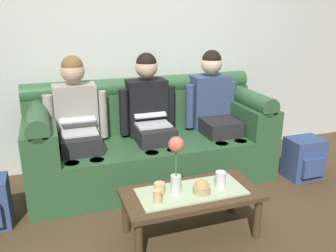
{
  "coord_description": "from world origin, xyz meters",
  "views": [
    {
      "loc": [
        -0.91,
        -1.99,
        1.61
      ],
      "look_at": [
        0.11,
        0.95,
        0.59
      ],
      "focal_mm": 38.34,
      "sensor_mm": 36.0,
      "label": 1
    }
  ],
  "objects_px": {
    "couch": "(150,142)",
    "cup_near_left": "(157,196)",
    "cup_near_right": "(220,179)",
    "flower_vase": "(176,159)",
    "cup_far_center": "(159,188)",
    "snack_bowl": "(202,188)",
    "person_left": "(77,120)",
    "person_middle": "(150,113)",
    "backpack_right": "(304,159)",
    "person_right": "(214,107)",
    "coffee_table": "(191,198)"
  },
  "relations": [
    {
      "from": "cup_near_left",
      "to": "cup_near_right",
      "type": "relative_size",
      "value": 0.77
    },
    {
      "from": "flower_vase",
      "to": "snack_bowl",
      "type": "distance_m",
      "value": 0.29
    },
    {
      "from": "flower_vase",
      "to": "backpack_right",
      "type": "distance_m",
      "value": 1.68
    },
    {
      "from": "snack_bowl",
      "to": "flower_vase",
      "type": "bearing_deg",
      "value": 163.04
    },
    {
      "from": "couch",
      "to": "backpack_right",
      "type": "relative_size",
      "value": 5.61
    },
    {
      "from": "person_left",
      "to": "flower_vase",
      "type": "bearing_deg",
      "value": -61.55
    },
    {
      "from": "snack_bowl",
      "to": "cup_near_left",
      "type": "distance_m",
      "value": 0.34
    },
    {
      "from": "person_right",
      "to": "cup_far_center",
      "type": "height_order",
      "value": "person_right"
    },
    {
      "from": "snack_bowl",
      "to": "coffee_table",
      "type": "bearing_deg",
      "value": 140.46
    },
    {
      "from": "cup_far_center",
      "to": "backpack_right",
      "type": "xyz_separation_m",
      "value": [
        1.66,
        0.49,
        -0.21
      ]
    },
    {
      "from": "person_left",
      "to": "cup_near_left",
      "type": "relative_size",
      "value": 13.32
    },
    {
      "from": "person_right",
      "to": "cup_far_center",
      "type": "distance_m",
      "value": 1.38
    },
    {
      "from": "person_middle",
      "to": "snack_bowl",
      "type": "relative_size",
      "value": 9.62
    },
    {
      "from": "couch",
      "to": "coffee_table",
      "type": "distance_m",
      "value": 1.04
    },
    {
      "from": "backpack_right",
      "to": "snack_bowl",
      "type": "bearing_deg",
      "value": -157.47
    },
    {
      "from": "person_middle",
      "to": "flower_vase",
      "type": "bearing_deg",
      "value": -96.44
    },
    {
      "from": "cup_near_left",
      "to": "backpack_right",
      "type": "height_order",
      "value": "cup_near_left"
    },
    {
      "from": "cup_near_right",
      "to": "person_right",
      "type": "bearing_deg",
      "value": 66.74
    },
    {
      "from": "couch",
      "to": "person_middle",
      "type": "height_order",
      "value": "person_middle"
    },
    {
      "from": "couch",
      "to": "flower_vase",
      "type": "relative_size",
      "value": 5.4
    },
    {
      "from": "couch",
      "to": "cup_near_left",
      "type": "xyz_separation_m",
      "value": [
        -0.28,
        -1.12,
        0.04
      ]
    },
    {
      "from": "person_right",
      "to": "cup_far_center",
      "type": "xyz_separation_m",
      "value": [
        -0.91,
        -1.01,
        -0.25
      ]
    },
    {
      "from": "person_right",
      "to": "couch",
      "type": "bearing_deg",
      "value": 179.72
    },
    {
      "from": "person_right",
      "to": "coffee_table",
      "type": "relative_size",
      "value": 1.23
    },
    {
      "from": "cup_near_left",
      "to": "cup_near_right",
      "type": "distance_m",
      "value": 0.51
    },
    {
      "from": "cup_near_left",
      "to": "cup_far_center",
      "type": "relative_size",
      "value": 1.08
    },
    {
      "from": "person_middle",
      "to": "cup_near_left",
      "type": "height_order",
      "value": "person_middle"
    },
    {
      "from": "coffee_table",
      "to": "snack_bowl",
      "type": "relative_size",
      "value": 7.79
    },
    {
      "from": "cup_near_right",
      "to": "flower_vase",
      "type": "bearing_deg",
      "value": 176.69
    },
    {
      "from": "flower_vase",
      "to": "person_right",
      "type": "bearing_deg",
      "value": 52.51
    },
    {
      "from": "coffee_table",
      "to": "person_middle",
      "type": "bearing_deg",
      "value": 90.0
    },
    {
      "from": "person_left",
      "to": "snack_bowl",
      "type": "xyz_separation_m",
      "value": [
        0.73,
        -1.09,
        -0.26
      ]
    },
    {
      "from": "couch",
      "to": "coffee_table",
      "type": "bearing_deg",
      "value": -90.0
    },
    {
      "from": "person_middle",
      "to": "coffee_table",
      "type": "xyz_separation_m",
      "value": [
        0.0,
        -1.04,
        -0.35
      ]
    },
    {
      "from": "coffee_table",
      "to": "flower_vase",
      "type": "distance_m",
      "value": 0.34
    },
    {
      "from": "person_left",
      "to": "backpack_right",
      "type": "bearing_deg",
      "value": -13.87
    },
    {
      "from": "person_middle",
      "to": "person_right",
      "type": "distance_m",
      "value": 0.68
    },
    {
      "from": "coffee_table",
      "to": "snack_bowl",
      "type": "distance_m",
      "value": 0.12
    },
    {
      "from": "couch",
      "to": "snack_bowl",
      "type": "bearing_deg",
      "value": -86.9
    },
    {
      "from": "flower_vase",
      "to": "person_middle",
      "type": "bearing_deg",
      "value": 83.56
    },
    {
      "from": "cup_far_center",
      "to": "snack_bowl",
      "type": "bearing_deg",
      "value": -15.51
    },
    {
      "from": "cup_far_center",
      "to": "flower_vase",
      "type": "bearing_deg",
      "value": -13.21
    },
    {
      "from": "cup_near_right",
      "to": "cup_near_left",
      "type": "bearing_deg",
      "value": -173.12
    },
    {
      "from": "person_right",
      "to": "snack_bowl",
      "type": "bearing_deg",
      "value": -119.58
    },
    {
      "from": "couch",
      "to": "person_left",
      "type": "xyz_separation_m",
      "value": [
        -0.68,
        -0.0,
        0.29
      ]
    },
    {
      "from": "couch",
      "to": "cup_near_left",
      "type": "bearing_deg",
      "value": -103.99
    },
    {
      "from": "snack_bowl",
      "to": "cup_near_right",
      "type": "distance_m",
      "value": 0.17
    },
    {
      "from": "flower_vase",
      "to": "person_left",
      "type": "bearing_deg",
      "value": 118.45
    },
    {
      "from": "person_right",
      "to": "backpack_right",
      "type": "relative_size",
      "value": 2.99
    },
    {
      "from": "person_left",
      "to": "person_middle",
      "type": "bearing_deg",
      "value": 0.02
    }
  ]
}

